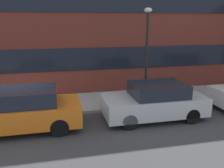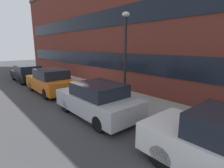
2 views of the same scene
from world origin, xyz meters
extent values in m
plane|color=#38383A|center=(0.00, 0.00, 0.00)|extent=(56.00, 56.00, 0.00)
cube|color=gray|center=(0.00, 1.33, 0.06)|extent=(28.00, 2.66, 0.11)
cube|color=maroon|center=(0.00, 3.11, 4.20)|extent=(28.00, 0.90, 8.40)
cube|color=black|center=(0.00, 2.64, 1.85)|extent=(25.76, 0.04, 1.10)
cube|color=#D16619|center=(0.39, -1.05, 0.58)|extent=(3.95, 1.74, 0.71)
cube|color=black|center=(0.55, -1.05, 1.20)|extent=(2.06, 1.53, 0.51)
cylinder|color=black|center=(1.62, -1.83, 0.30)|extent=(0.61, 0.18, 0.61)
cylinder|color=black|center=(1.62, -0.27, 0.30)|extent=(0.61, 0.18, 0.61)
cube|color=#B2B5BA|center=(5.19, -1.05, 0.55)|extent=(3.87, 1.78, 0.68)
cube|color=black|center=(5.35, -1.05, 1.14)|extent=(2.01, 1.57, 0.49)
cylinder|color=black|center=(3.99, -1.85, 0.28)|extent=(0.56, 0.18, 0.56)
cylinder|color=black|center=(3.99, -0.25, 0.28)|extent=(0.56, 0.18, 0.56)
cylinder|color=black|center=(6.39, -1.85, 0.28)|extent=(0.56, 0.18, 0.56)
cylinder|color=black|center=(6.39, -0.25, 0.28)|extent=(0.56, 0.18, 0.56)
cylinder|color=black|center=(8.80, -0.29, 0.30)|extent=(0.59, 0.18, 0.59)
cylinder|color=black|center=(5.39, 0.37, 2.06)|extent=(0.11, 0.11, 3.89)
ellipsoid|color=silver|center=(5.39, 0.37, 4.10)|extent=(0.32, 0.32, 0.20)
camera|label=1|loc=(1.58, -9.54, 3.68)|focal=40.00mm
camera|label=2|loc=(10.77, -5.05, 2.83)|focal=28.00mm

